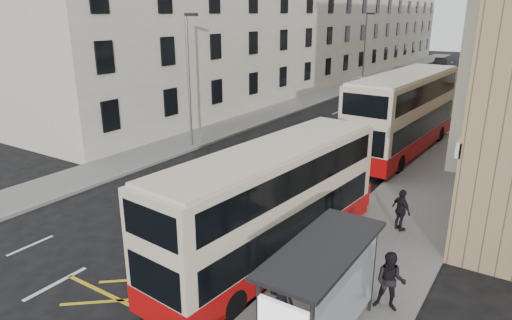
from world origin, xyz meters
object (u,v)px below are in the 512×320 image
Objects in this scene: double_decker_front at (272,205)px; car_dark at (440,62)px; street_lamp_near at (189,74)px; white_van at (361,85)px; car_red at (485,67)px; double_decker_rear at (404,114)px; street_lamp_far at (365,45)px; pedestrian_mid at (390,282)px; pedestrian_far at (401,210)px; bus_shelter at (321,282)px; car_silver at (400,71)px; pedestrian_near at (281,303)px.

car_dark is at bearing 102.28° from double_decker_front.
street_lamp_near is 26.74m from white_van.
car_red is (9.90, 52.62, -4.00)m from street_lamp_near.
street_lamp_near is 0.66× the size of double_decker_rear.
street_lamp_far is (0.00, 30.00, 0.00)m from street_lamp_near.
pedestrian_mid reaches higher than pedestrian_far.
white_van is (-13.54, 38.82, -1.38)m from bus_shelter.
white_van is at bearing 87.51° from street_lamp_near.
car_dark is at bearing 86.97° from street_lamp_near.
double_decker_front is at bearing -85.61° from car_dark.
white_van is at bearing 109.23° from bus_shelter.
car_silver is (-14.46, 50.55, -0.31)m from pedestrian_mid.
street_lamp_far is 4.55× the size of pedestrian_mid.
street_lamp_far reaches higher than pedestrian_mid.
car_silver is 1.00× the size of car_dark.
white_van is at bearing -72.15° from street_lamp_far.
pedestrian_far is 0.38× the size of car_red.
double_decker_rear is 2.88× the size of car_dark.
double_decker_rear is at bearing -83.41° from car_dark.
pedestrian_mid is at bearing 86.48° from car_red.
bus_shelter reaches higher than pedestrian_mid.
white_van is (-12.41, 38.70, -0.28)m from pedestrian_near.
double_decker_front is 4.48m from pedestrian_mid.
double_decker_front is 4.09m from pedestrian_near.
pedestrian_far is at bearing -55.71° from car_silver.
street_lamp_far is 25.02m from car_red.
car_red is (-4.79, 65.01, -1.50)m from bus_shelter.
pedestrian_near reaches higher than car_red.
pedestrian_near is 0.40× the size of car_red.
pedestrian_far is (14.43, -34.62, -3.66)m from street_lamp_far.
pedestrian_near reaches higher than white_van.
street_lamp_near reaches higher than pedestrian_mid.
pedestrian_near is 54.50m from car_silver.
white_van is 1.24× the size of car_red.
pedestrian_far is (3.08, -10.67, -1.47)m from double_decker_rear.
pedestrian_mid reaches higher than car_red.
street_lamp_far is 44.54m from pedestrian_near.
car_red is (-1.41, 61.63, -1.43)m from double_decker_front.
street_lamp_far is 42.86m from pedestrian_mid.
double_decker_rear reaches higher than pedestrian_far.
street_lamp_far reaches higher than car_silver.
street_lamp_far reaches higher than white_van.
car_dark is (-11.46, 60.70, -0.28)m from pedestrian_far.
car_silver is 14.71m from car_red.
bus_shelter reaches higher than car_red.
white_van reaches higher than car_red.
pedestrian_near is 0.42× the size of car_silver.
car_silver is 0.96× the size of car_red.
double_decker_front is at bearing 82.57° from car_red.
double_decker_rear reaches higher than car_silver.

